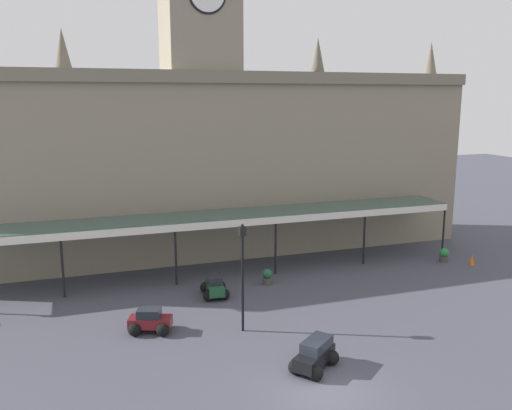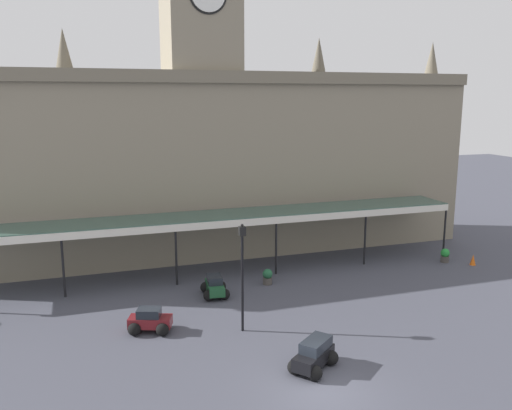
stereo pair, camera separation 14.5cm
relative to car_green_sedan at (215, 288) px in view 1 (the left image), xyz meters
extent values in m
plane|color=#444651|center=(1.49, -11.18, -0.50)|extent=(140.00, 140.00, 0.00)
cube|color=gray|center=(1.49, 9.01, 5.94)|extent=(39.55, 5.57, 12.89)
cube|color=#756C5B|center=(1.49, 6.07, 11.99)|extent=(39.55, 0.30, 0.80)
cube|color=gray|center=(1.49, 9.01, 16.17)|extent=(4.80, 4.80, 7.57)
cone|color=#675F50|center=(-7.41, 9.01, 13.69)|extent=(1.10, 1.10, 2.60)
cone|color=#675F50|center=(10.39, 9.01, 13.69)|extent=(1.10, 1.10, 2.60)
cone|color=#675F50|center=(20.27, 9.01, 13.69)|extent=(1.10, 1.10, 2.60)
cube|color=#38564C|center=(1.49, 4.02, 3.29)|extent=(32.12, 3.20, 0.16)
cube|color=silver|center=(1.49, 2.42, 3.09)|extent=(32.12, 0.12, 0.44)
cylinder|color=black|center=(-8.14, 2.57, 1.35)|extent=(0.14, 0.14, 3.71)
cylinder|color=black|center=(-1.72, 2.57, 1.35)|extent=(0.14, 0.14, 3.71)
cylinder|color=black|center=(4.70, 2.57, 1.35)|extent=(0.14, 0.14, 3.71)
cylinder|color=black|center=(11.13, 2.57, 1.35)|extent=(0.14, 0.14, 3.71)
cylinder|color=black|center=(17.55, 2.57, 1.35)|extent=(0.14, 0.14, 3.71)
cube|color=#1E512D|center=(0.00, -0.01, 0.02)|extent=(1.08, 2.13, 0.50)
cube|color=#1E232B|center=(0.00, 0.04, 0.48)|extent=(0.91, 1.17, 0.42)
sphere|color=black|center=(0.37, -0.72, -0.18)|extent=(0.64, 0.64, 0.64)
sphere|color=black|center=(-0.51, -0.64, -0.18)|extent=(0.64, 0.64, 0.64)
sphere|color=black|center=(0.50, 0.62, -0.18)|extent=(0.64, 0.64, 0.64)
sphere|color=black|center=(-0.37, 0.71, -0.18)|extent=(0.64, 0.64, 0.64)
cube|color=maroon|center=(-4.14, -3.66, 0.02)|extent=(2.23, 1.52, 0.50)
cube|color=#1E232B|center=(-4.19, -3.64, 0.48)|extent=(1.30, 1.12, 0.42)
sphere|color=black|center=(-3.36, -3.47, -0.18)|extent=(0.64, 0.64, 0.64)
sphere|color=black|center=(-3.65, -4.30, -0.18)|extent=(0.64, 0.64, 0.64)
sphere|color=black|center=(-4.63, -3.01, -0.18)|extent=(0.64, 0.64, 0.64)
sphere|color=black|center=(-4.93, -3.84, -0.18)|extent=(0.64, 0.64, 0.64)
cube|color=black|center=(1.83, -9.54, 0.04)|extent=(2.32, 2.11, 0.55)
cube|color=#1E232B|center=(1.98, -9.42, 0.54)|extent=(1.73, 1.62, 0.45)
sphere|color=black|center=(1.50, -10.38, -0.18)|extent=(0.64, 0.64, 0.64)
sphere|color=black|center=(0.94, -9.67, -0.18)|extent=(0.64, 0.64, 0.64)
sphere|color=black|center=(2.71, -9.41, -0.18)|extent=(0.64, 0.64, 0.64)
sphere|color=black|center=(2.15, -8.71, -0.18)|extent=(0.64, 0.64, 0.64)
cylinder|color=black|center=(0.14, -4.96, 1.90)|extent=(0.13, 0.13, 4.80)
cube|color=black|center=(0.14, -4.96, 4.51)|extent=(0.30, 0.30, 0.44)
sphere|color=black|center=(0.14, -4.96, 4.79)|extent=(0.14, 0.14, 0.14)
cone|color=orange|center=(18.06, 0.09, -0.14)|extent=(0.40, 0.40, 0.72)
cylinder|color=#47423D|center=(16.66, 1.23, -0.29)|extent=(0.56, 0.56, 0.42)
sphere|color=#258B36|center=(16.66, 1.23, 0.16)|extent=(0.60, 0.60, 0.60)
cylinder|color=#47423D|center=(3.53, 0.91, -0.29)|extent=(0.56, 0.56, 0.42)
sphere|color=#215937|center=(3.53, 0.91, 0.16)|extent=(0.60, 0.60, 0.60)
camera|label=1|loc=(-7.16, -28.38, 10.70)|focal=37.73mm
camera|label=2|loc=(-7.02, -28.42, 10.70)|focal=37.73mm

